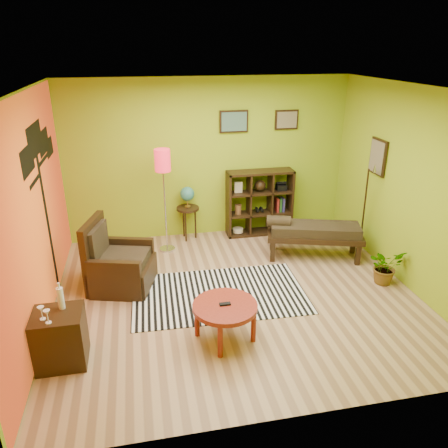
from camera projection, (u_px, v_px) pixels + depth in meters
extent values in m
plane|color=tan|center=(236.00, 294.00, 6.18)|extent=(5.00, 5.00, 0.00)
cube|color=#8BAA1A|center=(208.00, 159.00, 7.68)|extent=(5.00, 0.04, 2.80)
cube|color=#8BAA1A|center=(298.00, 291.00, 3.61)|extent=(5.00, 0.04, 2.80)
cube|color=#8BAA1A|center=(33.00, 215.00, 5.19)|extent=(0.04, 4.50, 2.80)
cube|color=#8BAA1A|center=(411.00, 189.00, 6.11)|extent=(0.04, 4.50, 2.80)
cube|color=white|center=(238.00, 89.00, 5.11)|extent=(5.00, 4.50, 0.04)
cube|color=#E35A19|center=(34.00, 215.00, 5.19)|extent=(0.01, 4.45, 2.75)
cube|color=black|center=(48.00, 225.00, 5.83)|extent=(0.01, 0.14, 2.10)
cube|color=black|center=(28.00, 161.00, 4.99)|extent=(0.01, 0.65, 0.32)
cube|color=black|center=(35.00, 140.00, 5.44)|extent=(0.01, 0.85, 0.40)
cube|color=black|center=(44.00, 142.00, 5.94)|extent=(0.01, 0.70, 0.32)
cube|color=black|center=(50.00, 147.00, 6.32)|extent=(0.01, 0.50, 0.26)
cube|color=black|center=(234.00, 121.00, 7.49)|extent=(0.50, 0.03, 0.38)
cube|color=slate|center=(234.00, 122.00, 7.47)|extent=(0.44, 0.01, 0.32)
cube|color=black|center=(287.00, 120.00, 7.66)|extent=(0.42, 0.03, 0.34)
cube|color=#867D5B|center=(287.00, 120.00, 7.64)|extent=(0.36, 0.01, 0.28)
cube|color=black|center=(378.00, 157.00, 6.82)|extent=(0.03, 0.44, 0.56)
cube|color=#867D5B|center=(377.00, 157.00, 6.81)|extent=(0.01, 0.38, 0.50)
cylinder|color=black|center=(364.00, 209.00, 7.13)|extent=(0.23, 0.34, 1.46)
cone|color=silver|center=(375.00, 168.00, 6.71)|extent=(0.08, 0.09, 0.16)
cube|color=white|center=(219.00, 294.00, 6.19)|extent=(2.47, 1.51, 0.01)
cylinder|color=maroon|center=(225.00, 307.00, 5.10)|extent=(0.77, 0.77, 0.05)
cylinder|color=maroon|center=(229.00, 308.00, 5.50)|extent=(0.06, 0.06, 0.42)
cylinder|color=maroon|center=(197.00, 321.00, 5.24)|extent=(0.06, 0.06, 0.42)
cylinder|color=maroon|center=(254.00, 326.00, 5.14)|extent=(0.06, 0.06, 0.42)
cylinder|color=maroon|center=(220.00, 341.00, 4.88)|extent=(0.06, 0.06, 0.42)
cube|color=black|center=(225.00, 304.00, 5.09)|extent=(0.13, 0.05, 0.02)
cube|color=black|center=(123.00, 274.00, 6.34)|extent=(1.01, 0.99, 0.37)
cube|color=black|center=(95.00, 253.00, 6.24)|extent=(0.31, 0.80, 1.02)
cube|color=black|center=(115.00, 281.00, 5.94)|extent=(0.74, 0.29, 0.60)
cube|color=black|center=(130.00, 256.00, 6.64)|extent=(0.74, 0.29, 0.60)
cube|color=#E2B971|center=(124.00, 259.00, 6.24)|extent=(0.80, 0.79, 0.13)
cube|color=#E2B971|center=(98.00, 242.00, 6.16)|extent=(0.24, 0.60, 0.47)
cube|color=black|center=(60.00, 338.00, 4.77)|extent=(0.53, 0.48, 0.63)
cylinder|color=white|center=(61.00, 298.00, 4.70)|extent=(0.07, 0.07, 0.25)
cylinder|color=white|center=(59.00, 286.00, 4.64)|extent=(0.02, 0.02, 0.07)
cylinder|color=white|center=(43.00, 319.00, 4.55)|extent=(0.06, 0.06, 0.01)
cylinder|color=white|center=(42.00, 315.00, 4.53)|extent=(0.01, 0.01, 0.09)
cone|color=white|center=(41.00, 309.00, 4.51)|extent=(0.07, 0.07, 0.06)
cylinder|color=white|center=(49.00, 323.00, 4.49)|extent=(0.06, 0.06, 0.01)
cylinder|color=white|center=(48.00, 319.00, 4.47)|extent=(0.01, 0.01, 0.09)
cone|color=white|center=(47.00, 313.00, 4.45)|extent=(0.07, 0.07, 0.06)
cylinder|color=silver|center=(167.00, 249.00, 7.52)|extent=(0.26, 0.26, 0.03)
cylinder|color=silver|center=(165.00, 205.00, 7.21)|extent=(0.02, 0.02, 1.63)
cylinder|color=red|center=(162.00, 160.00, 6.92)|extent=(0.25, 0.25, 0.36)
cylinder|color=black|center=(188.00, 208.00, 7.74)|extent=(0.40, 0.40, 0.04)
cylinder|color=black|center=(195.00, 223.00, 7.88)|extent=(0.03, 0.03, 0.56)
cylinder|color=black|center=(184.00, 222.00, 7.94)|extent=(0.03, 0.03, 0.56)
cylinder|color=black|center=(186.00, 227.00, 7.74)|extent=(0.03, 0.03, 0.56)
cylinder|color=gold|center=(188.00, 206.00, 7.72)|extent=(0.10, 0.10, 0.02)
cylinder|color=gold|center=(188.00, 203.00, 7.70)|extent=(0.02, 0.02, 0.10)
sphere|color=#18679B|center=(187.00, 194.00, 7.63)|extent=(0.25, 0.25, 0.25)
cube|color=black|center=(228.00, 205.00, 7.85)|extent=(0.04, 0.35, 1.20)
cube|color=black|center=(290.00, 201.00, 8.06)|extent=(0.04, 0.35, 1.20)
cube|color=black|center=(259.00, 232.00, 8.18)|extent=(1.20, 0.35, 0.04)
cube|color=black|center=(261.00, 172.00, 7.73)|extent=(1.20, 0.35, 0.04)
cube|color=black|center=(249.00, 204.00, 7.92)|extent=(0.03, 0.33, 1.12)
cube|color=black|center=(270.00, 202.00, 7.99)|extent=(0.03, 0.33, 1.12)
cube|color=black|center=(259.00, 213.00, 8.03)|extent=(1.12, 0.33, 0.03)
cube|color=black|center=(260.00, 192.00, 7.88)|extent=(1.12, 0.33, 0.03)
cylinder|color=beige|center=(238.00, 230.00, 8.08)|extent=(0.20, 0.20, 0.07)
sphere|color=black|center=(260.00, 185.00, 7.83)|extent=(0.20, 0.20, 0.20)
cube|color=black|center=(281.00, 187.00, 7.93)|extent=(0.18, 0.15, 0.10)
cylinder|color=black|center=(257.00, 210.00, 8.00)|extent=(0.06, 0.12, 0.06)
cylinder|color=black|center=(261.00, 209.00, 8.01)|extent=(0.06, 0.12, 0.06)
ellipsoid|color=#384C26|center=(279.00, 226.00, 8.22)|extent=(0.18, 0.18, 0.09)
cylinder|color=brown|center=(238.00, 209.00, 7.92)|extent=(0.12, 0.12, 0.18)
cube|color=beige|center=(238.00, 187.00, 7.76)|extent=(0.14, 0.03, 0.20)
cube|color=maroon|center=(277.00, 205.00, 8.04)|extent=(0.04, 0.18, 0.26)
cube|color=#1E4C1E|center=(279.00, 204.00, 8.05)|extent=(0.04, 0.18, 0.26)
cube|color=navy|center=(282.00, 204.00, 8.06)|extent=(0.04, 0.18, 0.26)
cube|color=black|center=(315.00, 236.00, 7.13)|extent=(1.62, 0.96, 0.09)
cube|color=#E2B971|center=(315.00, 229.00, 7.08)|extent=(1.50, 0.87, 0.15)
cylinder|color=#E2B971|center=(278.00, 221.00, 7.09)|extent=(0.42, 0.30, 0.20)
cube|color=black|center=(353.00, 243.00, 7.36)|extent=(0.10, 0.10, 0.34)
cube|color=black|center=(272.00, 240.00, 7.47)|extent=(0.10, 0.10, 0.34)
cube|color=black|center=(358.00, 255.00, 6.95)|extent=(0.10, 0.10, 0.34)
cube|color=black|center=(273.00, 252.00, 7.07)|extent=(0.10, 0.10, 0.34)
imported|color=#26661E|center=(385.00, 270.00, 6.42)|extent=(0.58, 0.62, 0.42)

